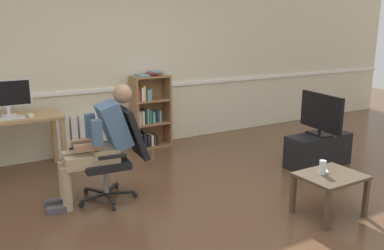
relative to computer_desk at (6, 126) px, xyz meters
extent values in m
plane|color=brown|center=(1.71, -2.15, -0.65)|extent=(18.00, 18.00, 0.00)
cube|color=beige|center=(1.71, 0.50, 0.70)|extent=(12.00, 0.10, 2.70)
cube|color=white|center=(1.71, 0.43, 0.27)|extent=(12.00, 0.03, 0.05)
cube|color=tan|center=(0.61, -0.27, -0.29)|extent=(0.06, 0.06, 0.72)
cube|color=tan|center=(0.61, 0.27, -0.29)|extent=(0.06, 0.06, 0.72)
cube|color=tan|center=(0.00, 0.00, 0.09)|extent=(1.29, 0.61, 0.04)
cube|color=silver|center=(0.05, 0.06, 0.12)|extent=(0.18, 0.14, 0.01)
cube|color=silver|center=(0.05, 0.08, 0.17)|extent=(0.04, 0.02, 0.10)
cube|color=silver|center=(0.05, 0.08, 0.39)|extent=(0.57, 0.02, 0.33)
cube|color=black|center=(0.05, 0.07, 0.39)|extent=(0.53, 0.00, 0.30)
cube|color=silver|center=(-0.01, -0.14, 0.12)|extent=(0.42, 0.12, 0.02)
cube|color=white|center=(0.27, -0.12, 0.13)|extent=(0.06, 0.10, 0.03)
cube|color=olive|center=(1.79, 0.27, -0.09)|extent=(0.03, 0.28, 1.11)
cube|color=olive|center=(2.34, 0.27, -0.09)|extent=(0.03, 0.28, 1.11)
cube|color=olive|center=(2.06, 0.41, -0.09)|extent=(0.55, 0.02, 1.11)
cube|color=olive|center=(2.06, 0.27, -0.63)|extent=(0.52, 0.28, 0.03)
cube|color=olive|center=(2.06, 0.27, -0.27)|extent=(0.52, 0.28, 0.03)
cube|color=olive|center=(2.06, 0.27, 0.09)|extent=(0.52, 0.28, 0.03)
cube|color=olive|center=(2.06, 0.27, 0.45)|extent=(0.52, 0.28, 0.03)
cube|color=#6699A3|center=(1.84, 0.26, -0.51)|extent=(0.04, 0.19, 0.22)
cube|color=beige|center=(1.84, 0.26, -0.16)|extent=(0.03, 0.19, 0.20)
cube|color=red|center=(1.84, 0.28, 0.18)|extent=(0.04, 0.19, 0.16)
cube|color=black|center=(1.91, 0.25, -0.50)|extent=(0.04, 0.19, 0.23)
cube|color=beige|center=(1.89, 0.27, -0.16)|extent=(0.04, 0.19, 0.20)
cube|color=white|center=(1.90, 0.27, 0.20)|extent=(0.05, 0.19, 0.20)
cube|color=black|center=(1.97, 0.25, -0.53)|extent=(0.05, 0.19, 0.18)
cube|color=#6699A3|center=(1.97, 0.26, -0.14)|extent=(0.03, 0.19, 0.23)
cube|color=gold|center=(1.93, 0.28, 0.21)|extent=(0.04, 0.19, 0.22)
cube|color=white|center=(2.04, 0.28, -0.53)|extent=(0.04, 0.19, 0.17)
cube|color=#38844C|center=(2.01, 0.27, -0.16)|extent=(0.03, 0.19, 0.20)
cube|color=#6699A3|center=(1.99, 0.25, 0.18)|extent=(0.05, 0.19, 0.16)
cube|color=black|center=(2.11, 0.25, -0.53)|extent=(0.03, 0.19, 0.17)
cube|color=#6699A3|center=(2.07, 0.29, -0.17)|extent=(0.04, 0.19, 0.17)
cube|color=#6699A3|center=(2.03, 0.27, 0.19)|extent=(0.02, 0.19, 0.17)
cube|color=orange|center=(2.11, 0.29, -0.54)|extent=(0.05, 0.19, 0.17)
cube|color=#6699A3|center=(2.18, 0.27, -0.17)|extent=(0.03, 0.19, 0.18)
cube|color=#6699A3|center=(1.94, 0.30, 0.47)|extent=(0.16, 0.22, 0.02)
cube|color=red|center=(2.14, 0.30, 0.50)|extent=(0.16, 0.22, 0.02)
cube|color=#6699A3|center=(2.15, 0.24, 0.52)|extent=(0.16, 0.22, 0.02)
cube|color=white|center=(0.67, 0.39, -0.35)|extent=(0.09, 0.08, 0.59)
cube|color=white|center=(0.79, 0.39, -0.35)|extent=(0.09, 0.08, 0.59)
cube|color=white|center=(0.91, 0.39, -0.35)|extent=(0.09, 0.08, 0.59)
cube|color=white|center=(1.02, 0.39, -0.35)|extent=(0.09, 0.08, 0.59)
cube|color=white|center=(1.14, 0.39, -0.35)|extent=(0.09, 0.08, 0.59)
cube|color=white|center=(1.26, 0.39, -0.35)|extent=(0.09, 0.08, 0.59)
cube|color=black|center=(0.78, -1.42, -0.58)|extent=(0.06, 0.30, 0.02)
cylinder|color=black|center=(0.77, -1.57, -0.62)|extent=(0.03, 0.06, 0.06)
cube|color=black|center=(0.94, -1.33, -0.58)|extent=(0.29, 0.15, 0.02)
cylinder|color=black|center=(1.07, -1.39, -0.62)|extent=(0.06, 0.04, 0.06)
cube|color=black|center=(0.90, -1.16, -0.58)|extent=(0.22, 0.25, 0.02)
cylinder|color=black|center=(1.00, -1.05, -0.62)|extent=(0.05, 0.06, 0.06)
cube|color=black|center=(0.72, -1.14, -0.58)|extent=(0.18, 0.28, 0.02)
cylinder|color=black|center=(0.64, -1.02, -0.62)|extent=(0.05, 0.06, 0.06)
cube|color=black|center=(0.65, -1.31, -0.58)|extent=(0.30, 0.10, 0.02)
cylinder|color=black|center=(0.50, -1.34, -0.62)|extent=(0.06, 0.03, 0.06)
cylinder|color=gray|center=(0.80, -1.27, -0.42)|extent=(0.05, 0.05, 0.30)
cube|color=black|center=(0.80, -1.27, -0.24)|extent=(0.50, 0.50, 0.07)
cube|color=black|center=(1.11, -1.30, 0.06)|extent=(0.27, 0.46, 0.55)
cube|color=black|center=(0.84, -1.02, -0.09)|extent=(0.28, 0.07, 0.03)
cube|color=black|center=(0.79, -1.53, -0.09)|extent=(0.28, 0.07, 0.03)
cube|color=tan|center=(0.80, -1.27, -0.13)|extent=(0.29, 0.36, 0.14)
cube|color=#476689|center=(0.91, -1.28, 0.17)|extent=(0.37, 0.37, 0.52)
sphere|color=#A87A5B|center=(1.02, -1.29, 0.49)|extent=(0.20, 0.20, 0.20)
cube|color=black|center=(0.52, -1.25, -0.03)|extent=(0.15, 0.05, 0.02)
cube|color=tan|center=(0.60, -1.15, -0.16)|extent=(0.43, 0.17, 0.13)
cylinder|color=tan|center=(0.39, -1.14, -0.42)|extent=(0.10, 0.10, 0.46)
cube|color=#4C4C51|center=(0.29, -1.13, -0.62)|extent=(0.23, 0.11, 0.06)
cube|color=tan|center=(0.58, -1.35, -0.16)|extent=(0.43, 0.17, 0.13)
cylinder|color=tan|center=(0.37, -1.34, -0.42)|extent=(0.10, 0.10, 0.46)
cube|color=#4C4C51|center=(0.27, -1.33, -0.62)|extent=(0.23, 0.11, 0.06)
cube|color=#476689|center=(0.71, -1.11, 0.15)|extent=(0.11, 0.09, 0.26)
cube|color=#A87A5B|center=(0.61, -1.16, -0.01)|extent=(0.25, 0.09, 0.07)
cube|color=#476689|center=(0.68, -1.42, 0.15)|extent=(0.11, 0.09, 0.26)
cube|color=#A87A5B|center=(0.59, -1.35, -0.01)|extent=(0.25, 0.09, 0.07)
cube|color=black|center=(3.59, -1.69, -0.43)|extent=(0.92, 0.36, 0.43)
cube|color=black|center=(3.59, -1.69, -0.20)|extent=(0.25, 0.35, 0.02)
cylinder|color=black|center=(3.59, -1.69, -0.17)|extent=(0.04, 0.04, 0.05)
cube|color=black|center=(3.59, -1.69, 0.09)|extent=(0.16, 0.77, 0.48)
cube|color=#9EBCF4|center=(3.61, -1.69, 0.09)|extent=(0.12, 0.72, 0.44)
cube|color=#4C3D2D|center=(2.30, -2.96, -0.45)|extent=(0.04, 0.04, 0.39)
cube|color=#4C3D2D|center=(2.84, -2.96, -0.45)|extent=(0.04, 0.04, 0.39)
cube|color=#4C3D2D|center=(2.84, -2.53, -0.45)|extent=(0.04, 0.04, 0.39)
cube|color=#4C3D2D|center=(2.30, -2.53, -0.45)|extent=(0.04, 0.04, 0.39)
cube|color=#4C3D2D|center=(2.57, -2.74, -0.25)|extent=(0.61, 0.49, 0.03)
cylinder|color=silver|center=(2.51, -2.69, -0.16)|extent=(0.07, 0.07, 0.14)
cube|color=white|center=(2.59, -2.65, -0.22)|extent=(0.12, 0.14, 0.02)
camera|label=1|loc=(-0.45, -5.16, 1.15)|focal=36.98mm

